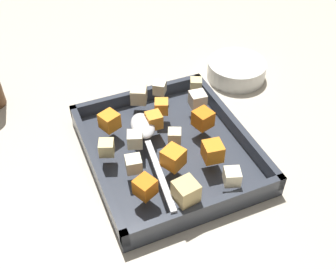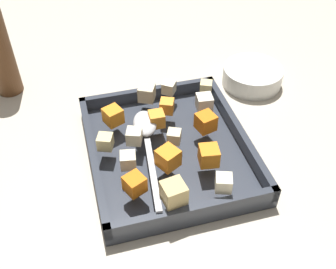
{
  "view_description": "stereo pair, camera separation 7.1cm",
  "coord_description": "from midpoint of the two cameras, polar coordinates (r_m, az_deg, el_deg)",
  "views": [
    {
      "loc": [
        -0.48,
        0.19,
        0.54
      ],
      "look_at": [
        -0.01,
        -0.01,
        0.05
      ],
      "focal_mm": 43.87,
      "sensor_mm": 36.0,
      "label": 1
    },
    {
      "loc": [
        -0.51,
        0.13,
        0.54
      ],
      "look_at": [
        -0.01,
        -0.01,
        0.05
      ],
      "focal_mm": 43.87,
      "sensor_mm": 36.0,
      "label": 2
    }
  ],
  "objects": [
    {
      "name": "parsnip_chunk_corner_se",
      "position": [
        0.77,
        7.69,
        4.33
      ],
      "size": [
        0.03,
        0.03,
        0.03
      ],
      "primitive_type": "cube",
      "rotation": [
        0.0,
        0.0,
        6.18
      ],
      "color": "silver",
      "rests_on": "baking_dish"
    },
    {
      "name": "carrot_chunk_corner_nw",
      "position": [
        0.73,
        0.9,
        2.0
      ],
      "size": [
        0.03,
        0.03,
        0.03
      ],
      "primitive_type": "cube",
      "rotation": [
        0.0,
        0.0,
        1.54
      ],
      "color": "orange",
      "rests_on": "baking_dish"
    },
    {
      "name": "carrot_chunk_back_center",
      "position": [
        0.74,
        -4.95,
        2.49
      ],
      "size": [
        0.04,
        0.04,
        0.03
      ],
      "primitive_type": "cube",
      "rotation": [
        0.0,
        0.0,
        5.11
      ],
      "color": "orange",
      "rests_on": "baking_dish"
    },
    {
      "name": "potato_chunk_heap_top",
      "position": [
        0.82,
        7.79,
        6.47
      ],
      "size": [
        0.03,
        0.03,
        0.02
      ],
      "primitive_type": "cube",
      "rotation": [
        0.0,
        0.0,
        5.85
      ],
      "color": "#E0CC89",
      "rests_on": "baking_dish"
    },
    {
      "name": "ground_plane",
      "position": [
        0.75,
        1.81,
        -2.78
      ],
      "size": [
        4.0,
        4.0,
        0.0
      ],
      "primitive_type": "plane",
      "color": "#BCB29E"
    },
    {
      "name": "potato_chunk_near_right",
      "position": [
        0.79,
        -0.4,
        5.69
      ],
      "size": [
        0.04,
        0.04,
        0.03
      ],
      "primitive_type": "cube",
      "rotation": [
        0.0,
        0.0,
        4.25
      ],
      "color": "beige",
      "rests_on": "baking_dish"
    },
    {
      "name": "carrot_chunk_under_handle",
      "position": [
        0.67,
        8.72,
        -3.05
      ],
      "size": [
        0.04,
        0.04,
        0.03
      ],
      "primitive_type": "cube",
      "rotation": [
        0.0,
        0.0,
        4.57
      ],
      "color": "orange",
      "rests_on": "baking_dish"
    },
    {
      "name": "potato_chunk_far_right",
      "position": [
        0.66,
        -2.52,
        -3.76
      ],
      "size": [
        0.03,
        0.03,
        0.03
      ],
      "primitive_type": "cube",
      "rotation": [
        0.0,
        0.0,
        2.97
      ],
      "color": "beige",
      "rests_on": "baking_dish"
    },
    {
      "name": "potato_chunk_mid_left",
      "position": [
        0.61,
        4.14,
        -8.24
      ],
      "size": [
        0.04,
        0.04,
        0.03
      ],
      "primitive_type": "cube",
      "rotation": [
        0.0,
        0.0,
        3.3
      ],
      "color": "tan",
      "rests_on": "baking_dish"
    },
    {
      "name": "small_prep_bowl",
      "position": [
        0.93,
        13.81,
        7.83
      ],
      "size": [
        0.13,
        0.13,
        0.04
      ],
      "primitive_type": "cylinder",
      "color": "silver",
      "rests_on": "ground_plane"
    },
    {
      "name": "carrot_chunk_mid_right",
      "position": [
        0.76,
        2.51,
        3.84
      ],
      "size": [
        0.03,
        0.03,
        0.02
      ],
      "primitive_type": "cube",
      "rotation": [
        0.0,
        0.0,
        2.74
      ],
      "color": "orange",
      "rests_on": "baking_dish"
    },
    {
      "name": "serving_spoon",
      "position": [
        0.72,
        -0.31,
        0.67
      ],
      "size": [
        0.22,
        0.05,
        0.02
      ],
      "rotation": [
        0.0,
        0.0,
        3.03
      ],
      "color": "silver",
      "rests_on": "baking_dish"
    },
    {
      "name": "potato_chunk_corner_ne",
      "position": [
        0.81,
        2.64,
        6.44
      ],
      "size": [
        0.03,
        0.03,
        0.02
      ],
      "primitive_type": "cube",
      "rotation": [
        0.0,
        0.0,
        4.09
      ],
      "color": "beige",
      "rests_on": "baking_dish"
    },
    {
      "name": "baking_dish",
      "position": [
        0.74,
        2.75,
        -2.4
      ],
      "size": [
        0.32,
        0.28,
        0.04
      ],
      "color": "#333842",
      "rests_on": "ground_plane"
    },
    {
      "name": "carrot_chunk_rim_edge",
      "position": [
        0.66,
        3.08,
        -3.41
      ],
      "size": [
        0.04,
        0.04,
        0.03
      ],
      "primitive_type": "cube",
      "rotation": [
        0.0,
        0.0,
        3.64
      ],
      "color": "orange",
      "rests_on": "baking_dish"
    },
    {
      "name": "potato_chunk_front_center",
      "position": [
        0.64,
        10.91,
        -6.78
      ],
      "size": [
        0.03,
        0.03,
        0.03
      ],
      "primitive_type": "cube",
      "rotation": [
        0.0,
        0.0,
        2.81
      ],
      "color": "beige",
      "rests_on": "baking_dish"
    },
    {
      "name": "carrot_chunk_heap_side",
      "position": [
        0.62,
        -1.42,
        -7.06
      ],
      "size": [
        0.04,
        0.04,
        0.03
      ],
      "primitive_type": "cube",
      "rotation": [
        0.0,
        0.0,
        3.57
      ],
      "color": "orange",
      "rests_on": "baking_dish"
    },
    {
      "name": "potato_chunk_far_left",
      "position": [
        0.7,
        3.73,
        -0.43
      ],
      "size": [
        0.03,
        0.03,
        0.02
      ],
      "primitive_type": "cube",
      "rotation": [
        0.0,
        0.0,
        5.85
      ],
      "color": "beige",
      "rests_on": "baking_dish"
    },
    {
      "name": "potato_chunk_center",
      "position": [
        0.7,
        -1.92,
        -0.16
      ],
      "size": [
        0.03,
        0.03,
        0.03
      ],
      "primitive_type": "cube",
      "rotation": [
        0.0,
        0.0,
        5.94
      ],
      "color": "beige",
      "rests_on": "baking_dish"
    },
    {
      "name": "carrot_chunk_near_left",
      "position": [
        0.73,
        8.0,
        1.68
      ],
      "size": [
        0.04,
        0.04,
        0.03
      ],
      "primitive_type": "cube",
      "rotation": [
        0.0,
        0.0,
        4.98
      ],
      "color": "orange",
      "rests_on": "baking_dish"
    },
    {
      "name": "potato_chunk_near_spoon",
      "position": [
        0.69,
        -5.83,
        -1.22
      ],
      "size": [
        0.03,
        0.03,
        0.02
      ],
      "primitive_type": "cube",
      "rotation": [
        0.0,
        0.0,
        1.2
      ],
      "color": "#E0CC89",
      "rests_on": "baking_dish"
    }
  ]
}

